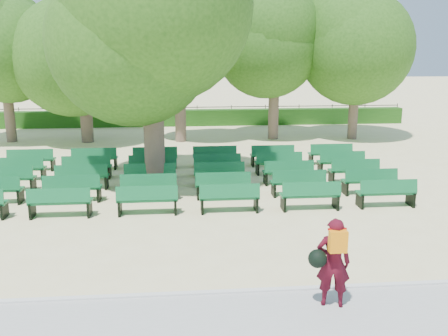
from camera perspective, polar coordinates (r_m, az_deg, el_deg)
The scene contains 9 objects.
ground at distance 15.07m, azimuth -4.70°, elevation -3.27°, with size 120.00×120.00×0.00m, color beige.
paving at distance 8.26m, azimuth -4.07°, elevation -18.11°, with size 30.00×2.20×0.06m, color #ADACA8.
curb at distance 9.25m, azimuth -4.24°, elevation -14.26°, with size 30.00×0.12×0.10m, color silver.
hedge at distance 28.69m, azimuth -5.05°, elevation 5.73°, with size 26.00×0.70×0.90m, color #1F4F14.
fence at distance 29.16m, azimuth -5.04°, elevation 4.96°, with size 26.00×0.10×1.02m, color black, non-canonical shape.
tree_line at distance 24.81m, azimuth -4.98°, elevation 3.44°, with size 21.80×6.80×7.04m, color #2E5D19, non-canonical shape.
bench_array at distance 16.14m, azimuth -4.32°, elevation -1.81°, with size 1.66×0.64×1.02m.
tree_among at distance 15.55m, azimuth -8.41°, elevation 15.79°, with size 5.68×5.68×7.58m.
person at distance 8.71m, azimuth 12.27°, elevation -10.38°, with size 0.77×0.50×1.57m.
Camera 1 is at (-0.09, -14.43, 4.37)m, focal length 40.00 mm.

